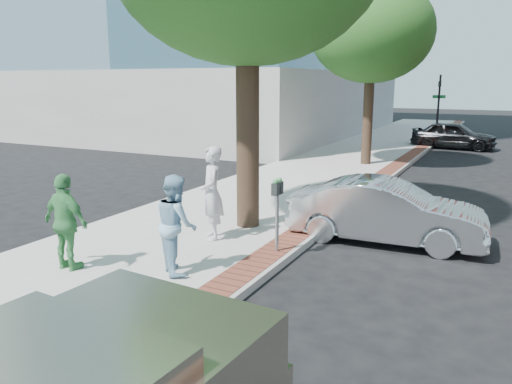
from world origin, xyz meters
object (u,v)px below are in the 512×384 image
Objects in this scene: parking_meter at (277,199)px; sedan_silver at (386,212)px; person_officer at (176,224)px; bg_car at (454,135)px; person_green at (66,222)px; person_gray at (212,193)px.

parking_meter reaches higher than sedan_silver.
person_officer is 21.08m from bg_car.
person_gray is at bearing -113.38° from person_green.
sedan_silver is at bearing -84.82° from person_officer.
parking_meter is 0.36× the size of bg_car.
person_gray is at bearing 116.91° from sedan_silver.
sedan_silver is (3.23, 1.89, -0.46)m from person_gray.
person_green is 0.42× the size of sedan_silver.
sedan_silver is at bearing 82.44° from person_gray.
person_gray reaches higher than person_green.
bg_car is (4.20, 21.73, -0.31)m from person_green.
person_officer is 0.42× the size of sedan_silver.
parking_meter is at bearing 137.22° from sedan_silver.
parking_meter is 0.85× the size of person_officer.
person_officer is at bearing -122.50° from parking_meter.
person_green is at bearing -138.85° from parking_meter.
sedan_silver is at bearing 50.72° from parking_meter.
person_gray is 1.14× the size of person_green.
sedan_silver is (2.78, 3.79, -0.34)m from person_officer.
sedan_silver is 17.16m from bg_car.
person_officer reaches higher than bg_car.
person_gray reaches higher than sedan_silver.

